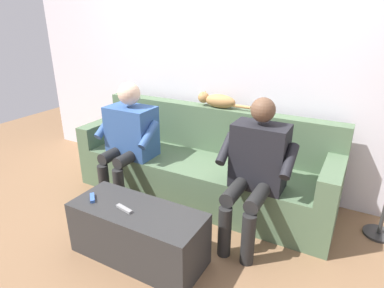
{
  "coord_description": "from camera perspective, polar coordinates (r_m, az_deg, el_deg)",
  "views": [
    {
      "loc": [
        -1.28,
        2.42,
        1.68
      ],
      "look_at": [
        0.0,
        0.09,
        0.62
      ],
      "focal_mm": 30.26,
      "sensor_mm": 36.0,
      "label": 1
    }
  ],
  "objects": [
    {
      "name": "couch",
      "position": [
        3.17,
        1.89,
        -4.28
      ],
      "size": [
        2.48,
        0.72,
        0.85
      ],
      "color": "#516B4C",
      "rests_on": "ground"
    },
    {
      "name": "back_wall",
      "position": [
        3.27,
        5.84,
        16.0
      ],
      "size": [
        4.95,
        0.06,
        2.72
      ],
      "primitive_type": "cube",
      "color": "silver",
      "rests_on": "ground"
    },
    {
      "name": "ground_plane",
      "position": [
        2.79,
        -5.22,
        -15.38
      ],
      "size": [
        8.0,
        8.0,
        0.0
      ],
      "primitive_type": "plane",
      "color": "#846042"
    },
    {
      "name": "person_left_seated",
      "position": [
        2.51,
        11.19,
        -3.56
      ],
      "size": [
        0.57,
        0.59,
        1.13
      ],
      "color": "black",
      "rests_on": "ground"
    },
    {
      "name": "person_right_seated",
      "position": [
        3.13,
        -11.08,
        1.65
      ],
      "size": [
        0.6,
        0.54,
        1.12
      ],
      "color": "#335693",
      "rests_on": "ground"
    },
    {
      "name": "coffee_table",
      "position": [
        2.47,
        -9.47,
        -15.21
      ],
      "size": [
        0.99,
        0.41,
        0.41
      ],
      "color": "#2D2D2D",
      "rests_on": "ground"
    },
    {
      "name": "remote_gray",
      "position": [
        2.36,
        -11.86,
        -11.1
      ],
      "size": [
        0.15,
        0.06,
        0.02
      ],
      "primitive_type": "cube",
      "rotation": [
        0.0,
        0.0,
        2.94
      ],
      "color": "gray",
      "rests_on": "coffee_table"
    },
    {
      "name": "remote_blue",
      "position": [
        2.54,
        -17.16,
        -9.06
      ],
      "size": [
        0.11,
        0.1,
        0.02
      ],
      "primitive_type": "cube",
      "rotation": [
        0.0,
        0.0,
        5.53
      ],
      "color": "#3860B7",
      "rests_on": "coffee_table"
    },
    {
      "name": "cat_on_backrest",
      "position": [
        3.15,
        4.45,
        7.67
      ],
      "size": [
        0.54,
        0.13,
        0.14
      ],
      "color": "#B7844C",
      "rests_on": "couch"
    }
  ]
}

